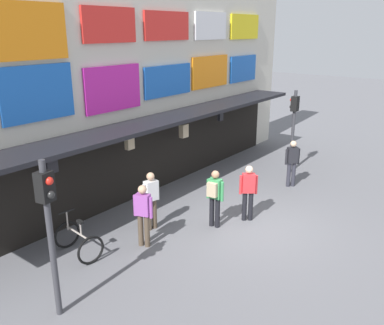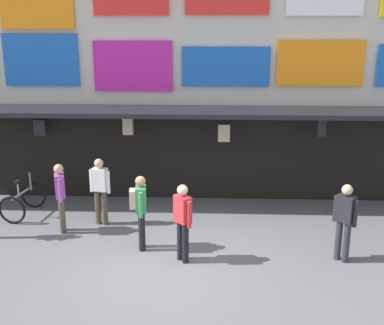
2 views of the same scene
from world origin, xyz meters
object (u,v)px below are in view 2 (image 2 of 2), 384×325
object	(u,v)px
pedestrian_in_red	(100,188)
pedestrian_in_green	(61,194)
pedestrian_in_yellow	(183,219)
pedestrian_in_white	(140,207)
bicycle_parked	(23,201)
pedestrian_in_blue	(345,218)

from	to	relation	value
pedestrian_in_red	pedestrian_in_green	xyz separation A→B (m)	(-0.82, -0.49, 0.00)
pedestrian_in_yellow	pedestrian_in_red	world-z (taller)	same
pedestrian_in_red	pedestrian_in_green	bearing A→B (deg)	-149.26
pedestrian_in_yellow	pedestrian_in_white	distance (m)	1.09
bicycle_parked	pedestrian_in_blue	size ratio (longest dim) A/B	0.74
pedestrian_in_green	bicycle_parked	bearing A→B (deg)	143.84
pedestrian_in_yellow	pedestrian_in_red	bearing A→B (deg)	139.11
pedestrian_in_blue	bicycle_parked	bearing A→B (deg)	164.11
bicycle_parked	pedestrian_in_red	distance (m)	2.26
bicycle_parked	pedestrian_in_yellow	world-z (taller)	pedestrian_in_yellow
pedestrian_in_white	pedestrian_in_green	xyz separation A→B (m)	(-1.99, 0.82, -0.04)
pedestrian_in_white	pedestrian_in_green	world-z (taller)	same
pedestrian_in_white	pedestrian_in_green	distance (m)	2.16
pedestrian_in_yellow	pedestrian_in_white	world-z (taller)	same
bicycle_parked	pedestrian_in_green	xyz separation A→B (m)	(1.32, -0.96, 0.55)
pedestrian_in_red	pedestrian_in_yellow	bearing A→B (deg)	-40.89
bicycle_parked	pedestrian_in_green	bearing A→B (deg)	-36.16
bicycle_parked	pedestrian_in_white	size ratio (longest dim) A/B	0.74
bicycle_parked	pedestrian_in_red	xyz separation A→B (m)	(2.14, -0.47, 0.55)
pedestrian_in_red	pedestrian_in_green	size ratio (longest dim) A/B	1.00
pedestrian_in_blue	pedestrian_in_green	distance (m)	6.37
pedestrian_in_green	pedestrian_in_red	bearing A→B (deg)	30.74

